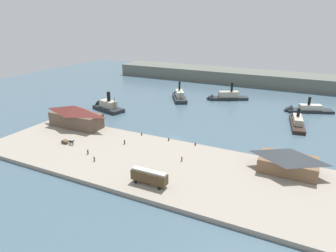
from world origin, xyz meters
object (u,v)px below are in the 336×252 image
object	(u,v)px
mooring_post_center_west	(195,144)
mooring_post_west	(169,139)
pedestrian_near_west_shed	(182,159)
pedestrian_walking_east	(88,152)
pedestrian_by_tram	(125,142)
ferry_moored_west	(106,106)
mooring_post_center_east	(142,134)
pedestrian_near_cart	(94,159)
ferry_outer_harbor	(297,121)
ferry_approaching_east	(179,96)
ferry_shed_central_terminal	(289,160)
street_tram	(149,176)
ferry_shed_west_terminal	(76,116)
horse_cart	(68,141)
ferry_near_quay	(303,109)
ferry_departing_north	(224,97)

from	to	relation	value
mooring_post_center_west	mooring_post_west	world-z (taller)	same
mooring_post_west	pedestrian_near_west_shed	bearing A→B (deg)	-49.89
pedestrian_walking_east	mooring_post_center_west	world-z (taller)	pedestrian_walking_east
pedestrian_by_tram	ferry_moored_west	distance (m)	46.82
mooring_post_center_east	mooring_post_west	size ratio (longest dim) A/B	1.00
pedestrian_walking_east	mooring_post_center_east	xyz separation A→B (m)	(7.17, 21.30, -0.34)
pedestrian_walking_east	mooring_post_center_east	size ratio (longest dim) A/B	1.91
pedestrian_near_cart	ferry_outer_harbor	world-z (taller)	ferry_outer_harbor
pedestrian_near_west_shed	ferry_approaching_east	world-z (taller)	ferry_approaching_east
pedestrian_near_cart	mooring_post_west	distance (m)	27.61
ferry_shed_central_terminal	ferry_approaching_east	size ratio (longest dim) A/B	0.81
street_tram	mooring_post_center_west	bearing A→B (deg)	86.61
ferry_shed_west_terminal	mooring_post_center_west	world-z (taller)	ferry_shed_west_terminal
horse_cart	ferry_approaching_east	world-z (taller)	ferry_approaching_east
pedestrian_near_west_shed	pedestrian_by_tram	xyz separation A→B (m)	(-22.78, 3.04, 0.01)
pedestrian_walking_east	ferry_near_quay	world-z (taller)	ferry_near_quay
horse_cart	pedestrian_near_west_shed	size ratio (longest dim) A/B	3.24
ferry_moored_west	pedestrian_by_tram	bearing A→B (deg)	-44.81
street_tram	ferry_departing_north	xyz separation A→B (m)	(-7.32, 95.33, -2.03)
mooring_post_west	ferry_near_quay	bearing A→B (deg)	56.63
mooring_post_center_west	ferry_departing_north	distance (m)	67.21
pedestrian_near_cart	ferry_moored_west	xyz separation A→B (m)	(-32.19, 47.76, -0.27)
ferry_shed_west_terminal	horse_cart	xyz separation A→B (m)	(9.21, -14.57, -3.49)
pedestrian_near_west_shed	mooring_post_center_east	world-z (taller)	pedestrian_near_west_shed
mooring_post_center_west	ferry_near_quay	size ratio (longest dim) A/B	0.04
pedestrian_by_tram	ferry_near_quay	xyz separation A→B (m)	(53.04, 71.30, -0.82)
pedestrian_near_west_shed	mooring_post_center_east	bearing A→B (deg)	149.82
ferry_shed_central_terminal	street_tram	distance (m)	39.41
pedestrian_near_cart	horse_cart	bearing A→B (deg)	159.12
ferry_shed_central_terminal	mooring_post_west	size ratio (longest dim) A/B	17.61
ferry_approaching_east	ferry_near_quay	size ratio (longest dim) A/B	0.86
pedestrian_by_tram	mooring_post_center_east	world-z (taller)	pedestrian_by_tram
pedestrian_by_tram	ferry_shed_central_terminal	bearing A→B (deg)	4.99
street_tram	pedestrian_by_tram	world-z (taller)	street_tram
horse_cart	ferry_outer_harbor	bearing A→B (deg)	41.01
ferry_outer_harbor	pedestrian_by_tram	bearing A→B (deg)	-134.84
ferry_outer_harbor	ferry_near_quay	size ratio (longest dim) A/B	1.03
pedestrian_walking_east	mooring_post_west	bearing A→B (deg)	48.95
pedestrian_walking_east	ferry_approaching_east	distance (m)	78.51
ferry_departing_north	ferry_shed_west_terminal	bearing A→B (deg)	-119.71
street_tram	ferry_outer_harbor	world-z (taller)	ferry_outer_harbor
ferry_shed_central_terminal	ferry_approaching_east	distance (m)	87.49
ferry_shed_west_terminal	horse_cart	distance (m)	17.59
mooring_post_center_east	ferry_departing_north	xyz separation A→B (m)	(12.11, 66.78, -0.06)
pedestrian_by_tram	ferry_departing_north	world-z (taller)	ferry_departing_north
ferry_shed_west_terminal	horse_cart	size ratio (longest dim) A/B	3.98
pedestrian_walking_east	pedestrian_near_cart	bearing A→B (deg)	-31.03
ferry_shed_central_terminal	ferry_near_quay	world-z (taller)	ferry_shed_central_terminal
pedestrian_near_west_shed	mooring_post_west	world-z (taller)	pedestrian_near_west_shed
ferry_near_quay	ferry_moored_west	bearing A→B (deg)	-156.05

